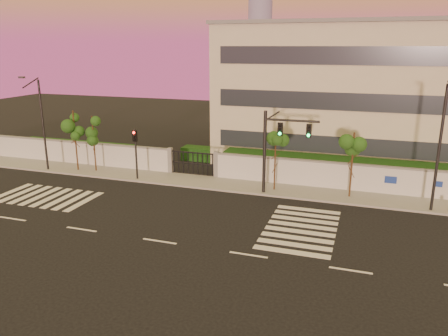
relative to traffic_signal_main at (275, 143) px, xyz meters
The scene contains 14 objects.
ground 11.02m from the traffic_signal_main, 114.17° to the right, with size 120.00×120.00×0.00m, color black.
sidewalk 5.73m from the traffic_signal_main, 166.00° to the left, with size 60.00×3.00×0.15m, color gray.
perimeter_wall 5.57m from the traffic_signal_main, 148.27° to the left, with size 60.00×0.36×2.20m.
hedge_row 6.80m from the traffic_signal_main, 120.13° to the left, with size 41.00×4.25×1.80m.
institutional_building 13.63m from the traffic_signal_main, 69.22° to the left, with size 24.40×12.40×12.25m.
road_markings 8.97m from the traffic_signal_main, 135.67° to the right, with size 57.00×7.62×0.02m.
street_tree_b 16.96m from the traffic_signal_main, behind, with size 1.55×1.24×5.15m.
street_tree_c 15.40m from the traffic_signal_main, behind, with size 1.44×1.15×4.74m.
street_tree_d 1.11m from the traffic_signal_main, 99.21° to the left, with size 1.32×1.05×4.20m.
street_tree_e 5.25m from the traffic_signal_main, 11.23° to the left, with size 1.51×1.20×4.66m.
traffic_signal_main is the anchor object (origin of this frame).
traffic_signal_secondary 11.01m from the traffic_signal_main, behind, with size 0.32×0.32×4.11m.
streetlight_west 19.51m from the traffic_signal_main, behind, with size 0.48×1.92×7.97m.
streetlight_east 10.23m from the traffic_signal_main, ahead, with size 0.50×2.03×8.45m.
Camera 1 is at (10.23, -19.46, 10.24)m, focal length 35.00 mm.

